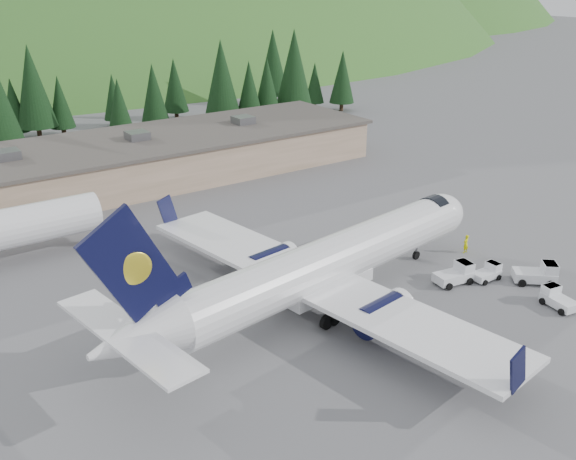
{
  "coord_description": "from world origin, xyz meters",
  "views": [
    {
      "loc": [
        -28.56,
        -35.0,
        24.52
      ],
      "look_at": [
        0.0,
        6.0,
        4.0
      ],
      "focal_mm": 40.0,
      "sensor_mm": 36.0,
      "label": 1
    }
  ],
  "objects_px": {
    "airliner": "(322,266)",
    "baggage_tug_a": "(456,274)",
    "baggage_tug_c": "(557,298)",
    "baggage_tug_b": "(539,274)",
    "terminal_building": "(100,166)",
    "ramp_worker": "(466,244)",
    "baggage_tug_d": "(488,272)"
  },
  "relations": [
    {
      "from": "airliner",
      "to": "ramp_worker",
      "type": "bearing_deg",
      "value": -7.66
    },
    {
      "from": "baggage_tug_c",
      "to": "terminal_building",
      "type": "relative_size",
      "value": 0.04
    },
    {
      "from": "terminal_building",
      "to": "ramp_worker",
      "type": "xyz_separation_m",
      "value": [
        20.91,
        -37.9,
        -1.74
      ]
    },
    {
      "from": "airliner",
      "to": "terminal_building",
      "type": "height_order",
      "value": "airliner"
    },
    {
      "from": "baggage_tug_b",
      "to": "baggage_tug_d",
      "type": "bearing_deg",
      "value": 176.53
    },
    {
      "from": "baggage_tug_c",
      "to": "baggage_tug_d",
      "type": "xyz_separation_m",
      "value": [
        -0.6,
        6.14,
        -0.06
      ]
    },
    {
      "from": "airliner",
      "to": "baggage_tug_a",
      "type": "xyz_separation_m",
      "value": [
        11.59,
        -3.38,
        -2.54
      ]
    },
    {
      "from": "airliner",
      "to": "baggage_tug_d",
      "type": "bearing_deg",
      "value": -26.02
    },
    {
      "from": "baggage_tug_a",
      "to": "terminal_building",
      "type": "distance_m",
      "value": 44.39
    },
    {
      "from": "baggage_tug_a",
      "to": "baggage_tug_c",
      "type": "relative_size",
      "value": 1.15
    },
    {
      "from": "terminal_building",
      "to": "baggage_tug_d",
      "type": "relative_size",
      "value": 27.36
    },
    {
      "from": "baggage_tug_a",
      "to": "baggage_tug_d",
      "type": "distance_m",
      "value": 2.93
    },
    {
      "from": "airliner",
      "to": "baggage_tug_b",
      "type": "xyz_separation_m",
      "value": [
        17.21,
        -7.34,
        -2.5
      ]
    },
    {
      "from": "baggage_tug_a",
      "to": "baggage_tug_b",
      "type": "relative_size",
      "value": 0.93
    },
    {
      "from": "baggage_tug_b",
      "to": "baggage_tug_c",
      "type": "xyz_separation_m",
      "value": [
        -2.31,
        -3.3,
        -0.14
      ]
    },
    {
      "from": "airliner",
      "to": "ramp_worker",
      "type": "distance_m",
      "value": 17.16
    },
    {
      "from": "baggage_tug_a",
      "to": "terminal_building",
      "type": "bearing_deg",
      "value": 119.26
    },
    {
      "from": "airliner",
      "to": "terminal_building",
      "type": "relative_size",
      "value": 0.53
    },
    {
      "from": "baggage_tug_a",
      "to": "baggage_tug_b",
      "type": "xyz_separation_m",
      "value": [
        5.62,
        -3.96,
        0.04
      ]
    },
    {
      "from": "terminal_building",
      "to": "ramp_worker",
      "type": "distance_m",
      "value": 43.32
    },
    {
      "from": "airliner",
      "to": "baggage_tug_d",
      "type": "relative_size",
      "value": 14.43
    },
    {
      "from": "baggage_tug_b",
      "to": "ramp_worker",
      "type": "height_order",
      "value": "baggage_tug_b"
    },
    {
      "from": "baggage_tug_a",
      "to": "baggage_tug_c",
      "type": "bearing_deg",
      "value": -56.76
    },
    {
      "from": "baggage_tug_d",
      "to": "ramp_worker",
      "type": "distance_m",
      "value": 5.48
    },
    {
      "from": "baggage_tug_b",
      "to": "baggage_tug_a",
      "type": "bearing_deg",
      "value": -174.43
    },
    {
      "from": "baggage_tug_c",
      "to": "terminal_building",
      "type": "bearing_deg",
      "value": 29.93
    },
    {
      "from": "baggage_tug_a",
      "to": "terminal_building",
      "type": "height_order",
      "value": "terminal_building"
    },
    {
      "from": "baggage_tug_a",
      "to": "baggage_tug_d",
      "type": "xyz_separation_m",
      "value": [
        2.7,
        -1.12,
        -0.16
      ]
    },
    {
      "from": "airliner",
      "to": "baggage_tug_a",
      "type": "height_order",
      "value": "airliner"
    },
    {
      "from": "baggage_tug_a",
      "to": "baggage_tug_c",
      "type": "xyz_separation_m",
      "value": [
        3.3,
        -7.26,
        -0.1
      ]
    },
    {
      "from": "terminal_building",
      "to": "baggage_tug_d",
      "type": "xyz_separation_m",
      "value": [
        18.22,
        -42.67,
        -2.01
      ]
    },
    {
      "from": "baggage_tug_a",
      "to": "ramp_worker",
      "type": "xyz_separation_m",
      "value": [
        5.39,
        3.64,
        0.11
      ]
    }
  ]
}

